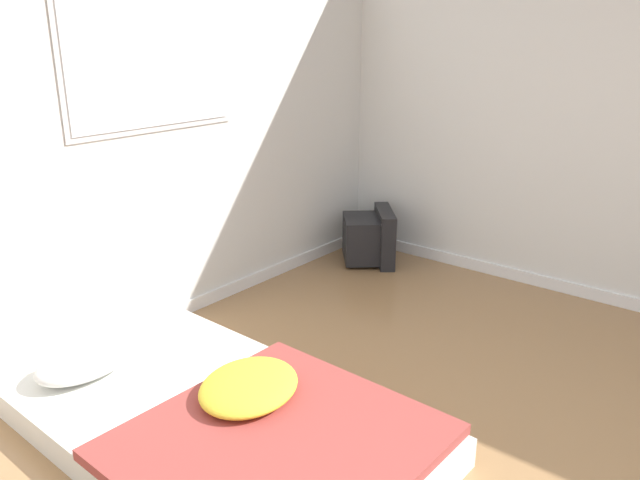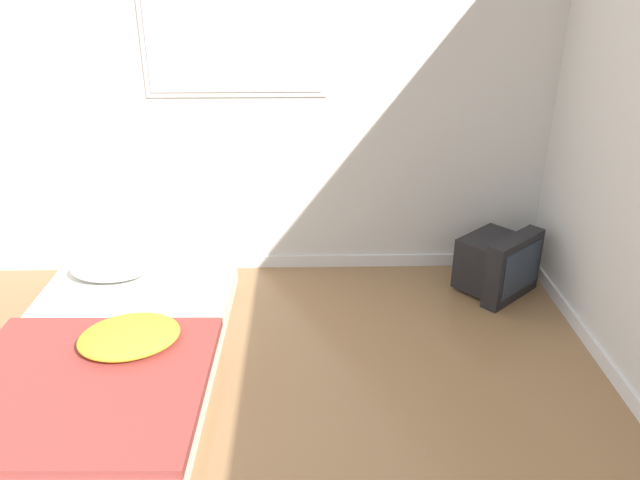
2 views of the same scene
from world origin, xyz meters
name	(u,v)px [view 2 (image 2 of 2)]	position (x,y,z in m)	size (l,w,h in m)	color
wall_back	(121,89)	(0.01, 2.77, 1.29)	(8.13, 0.08, 2.60)	silver
mattress_bed	(106,353)	(0.11, 1.52, 0.10)	(1.25, 2.04, 0.29)	silver
crt_tv	(498,263)	(2.49, 2.34, 0.21)	(0.60, 0.59, 0.44)	black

